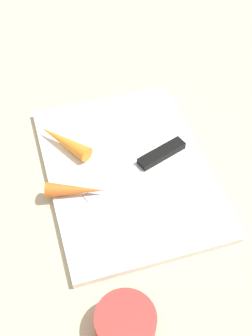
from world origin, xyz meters
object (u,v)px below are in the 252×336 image
(knife, at_px, (155,157))
(small_bowl, at_px, (125,323))
(carrot_short, at_px, (75,190))
(cutting_board, at_px, (126,170))
(carrot_long, at_px, (64,141))

(knife, relative_size, small_bowl, 2.44)
(knife, distance_m, carrot_short, 0.15)
(knife, bearing_deg, small_bowl, 43.74)
(carrot_short, bearing_deg, cutting_board, 35.59)
(cutting_board, relative_size, carrot_short, 3.87)
(carrot_long, bearing_deg, cutting_board, -167.70)
(knife, xyz_separation_m, small_bowl, (-0.26, 0.13, 0.00))
(small_bowl, bearing_deg, cutting_board, -16.73)
(carrot_short, bearing_deg, carrot_long, 105.83)
(carrot_long, height_order, carrot_short, carrot_long)
(cutting_board, height_order, carrot_long, carrot_long)
(cutting_board, bearing_deg, carrot_short, 107.94)
(cutting_board, relative_size, carrot_long, 3.33)
(cutting_board, xyz_separation_m, carrot_short, (-0.03, 0.09, 0.02))
(cutting_board, xyz_separation_m, small_bowl, (-0.25, 0.08, 0.01))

